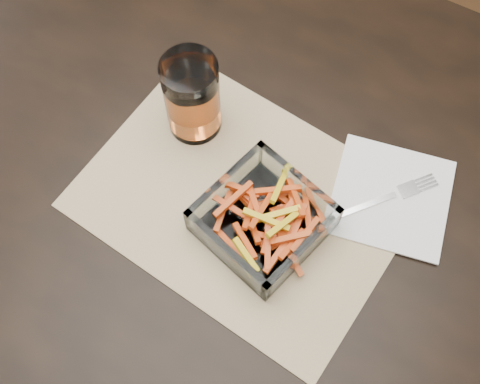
# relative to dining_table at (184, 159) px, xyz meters

# --- Properties ---
(dining_table) EXTENTS (1.60, 0.90, 0.75)m
(dining_table) POSITION_rel_dining_table_xyz_m (0.00, 0.00, 0.00)
(dining_table) COLOR black
(dining_table) RESTS_ON ground
(placemat) EXTENTS (0.48, 0.37, 0.00)m
(placemat) POSITION_rel_dining_table_xyz_m (0.14, -0.05, 0.09)
(placemat) COLOR tan
(placemat) RESTS_ON dining_table
(glass_bowl) EXTENTS (0.19, 0.19, 0.06)m
(glass_bowl) POSITION_rel_dining_table_xyz_m (0.19, -0.08, 0.12)
(glass_bowl) COLOR white
(glass_bowl) RESTS_ON placemat
(tumbler) EXTENTS (0.08, 0.08, 0.14)m
(tumbler) POSITION_rel_dining_table_xyz_m (0.01, 0.03, 0.16)
(tumbler) COLOR white
(tumbler) RESTS_ON placemat
(napkin) EXTENTS (0.20, 0.20, 0.00)m
(napkin) POSITION_rel_dining_table_xyz_m (0.33, 0.06, 0.09)
(napkin) COLOR white
(napkin) RESTS_ON placemat
(fork) EXTENTS (0.11, 0.13, 0.00)m
(fork) POSITION_rel_dining_table_xyz_m (0.33, 0.06, 0.10)
(fork) COLOR silver
(fork) RESTS_ON napkin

